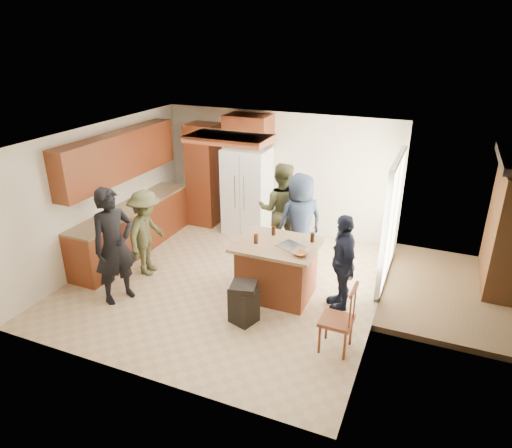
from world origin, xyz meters
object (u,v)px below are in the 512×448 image
at_px(spindle_chair, 338,321).
at_px(person_front_left, 114,246).
at_px(person_behind_right, 300,221).
at_px(trash_bin, 244,303).
at_px(person_side_right, 342,262).
at_px(refrigerator, 247,191).
at_px(person_counter, 146,233).
at_px(person_behind_left, 281,210).
at_px(kitchen_island, 277,269).

bearing_deg(spindle_chair, person_front_left, -178.64).
bearing_deg(person_behind_right, trash_bin, 40.17).
relative_size(person_front_left, trash_bin, 2.96).
bearing_deg(person_behind_right, person_side_right, 89.88).
height_order(person_behind_right, refrigerator, refrigerator).
bearing_deg(person_counter, spindle_chair, -110.15).
relative_size(refrigerator, spindle_chair, 1.81).
height_order(person_behind_left, person_behind_right, person_behind_left).
bearing_deg(trash_bin, kitchen_island, 77.84).
distance_m(person_side_right, spindle_chair, 1.13).
relative_size(person_behind_left, refrigerator, 0.99).
relative_size(person_counter, spindle_chair, 1.54).
relative_size(person_side_right, kitchen_island, 1.20).
distance_m(person_front_left, person_behind_right, 3.17).
distance_m(person_side_right, kitchen_island, 1.06).
bearing_deg(trash_bin, person_front_left, -174.84).
bearing_deg(person_behind_left, person_behind_right, 130.96).
bearing_deg(kitchen_island, trash_bin, -102.16).
bearing_deg(person_behind_right, person_behind_left, -79.03).
bearing_deg(person_behind_left, spindle_chair, 110.70).
height_order(refrigerator, trash_bin, refrigerator).
xyz_separation_m(person_side_right, refrigerator, (-2.49, 2.09, 0.13)).
relative_size(person_front_left, person_behind_right, 1.07).
distance_m(person_front_left, refrigerator, 3.34).
bearing_deg(person_behind_right, kitchen_island, 45.19).
bearing_deg(person_front_left, person_counter, 26.87).
bearing_deg(spindle_chair, person_behind_right, 119.91).
distance_m(kitchen_island, spindle_chair, 1.57).
relative_size(person_counter, trash_bin, 2.43).
xyz_separation_m(person_behind_left, person_behind_right, (0.48, -0.34, -0.03)).
height_order(person_behind_left, refrigerator, refrigerator).
height_order(person_behind_right, person_side_right, person_behind_right).
distance_m(refrigerator, spindle_chair, 4.17).
height_order(person_behind_right, spindle_chair, person_behind_right).
xyz_separation_m(person_behind_left, spindle_chair, (1.69, -2.44, -0.44)).
xyz_separation_m(person_side_right, person_counter, (-3.35, -0.25, -0.00)).
height_order(person_behind_left, trash_bin, person_behind_left).
bearing_deg(person_front_left, person_side_right, -47.76).
xyz_separation_m(person_front_left, refrigerator, (0.81, 3.24, -0.03)).
distance_m(person_behind_right, spindle_chair, 2.46).
bearing_deg(refrigerator, person_counter, -110.33).
distance_m(refrigerator, trash_bin, 3.36).
bearing_deg(refrigerator, trash_bin, -67.21).
xyz_separation_m(person_front_left, person_behind_right, (2.29, 2.19, -0.07)).
height_order(refrigerator, kitchen_island, refrigerator).
bearing_deg(trash_bin, person_counter, 161.76).
distance_m(person_behind_left, kitchen_island, 1.59).
bearing_deg(refrigerator, person_front_left, -104.01).
bearing_deg(person_front_left, person_behind_left, -12.62).
bearing_deg(kitchen_island, refrigerator, 123.99).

